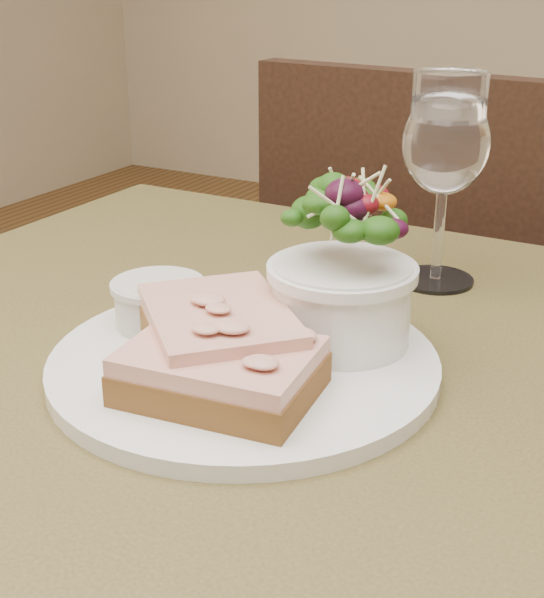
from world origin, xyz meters
The scene contains 9 objects.
cafe_table centered at (0.00, 0.00, 0.65)m, with size 0.80×0.80×0.75m.
chair_far centered at (-0.07, 0.71, 0.29)m, with size 0.45×0.45×0.90m.
dinner_plate centered at (-0.01, 0.01, 0.76)m, with size 0.28×0.28×0.01m, color white.
sandwich_front centered at (0.01, -0.05, 0.78)m, with size 0.13×0.10×0.03m.
sandwich_back centered at (-0.01, -0.01, 0.79)m, with size 0.16×0.16×0.03m.
ramekin centered at (-0.09, 0.02, 0.78)m, with size 0.07×0.07×0.04m.
salad_bowl centered at (0.04, 0.06, 0.82)m, with size 0.10×0.10×0.13m.
garnish centered at (-0.06, 0.10, 0.77)m, with size 0.05×0.04×0.02m.
wine_glass centered at (0.06, 0.25, 0.87)m, with size 0.08×0.08×0.18m.
Camera 1 is at (0.27, -0.45, 1.03)m, focal length 50.00 mm.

